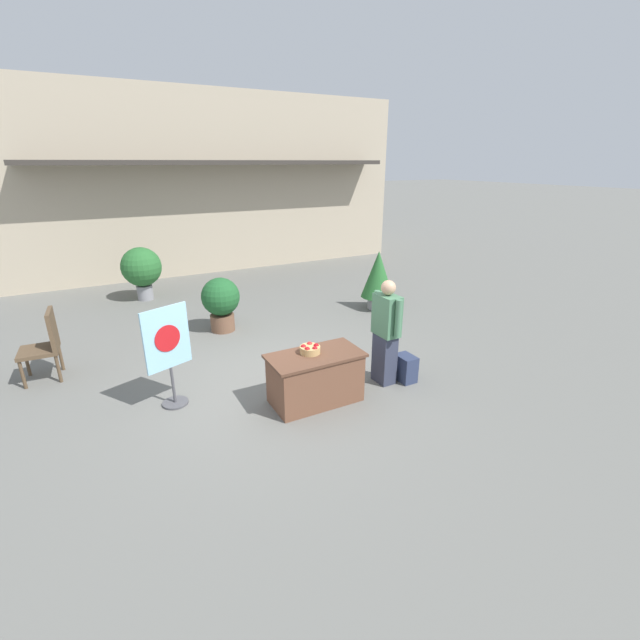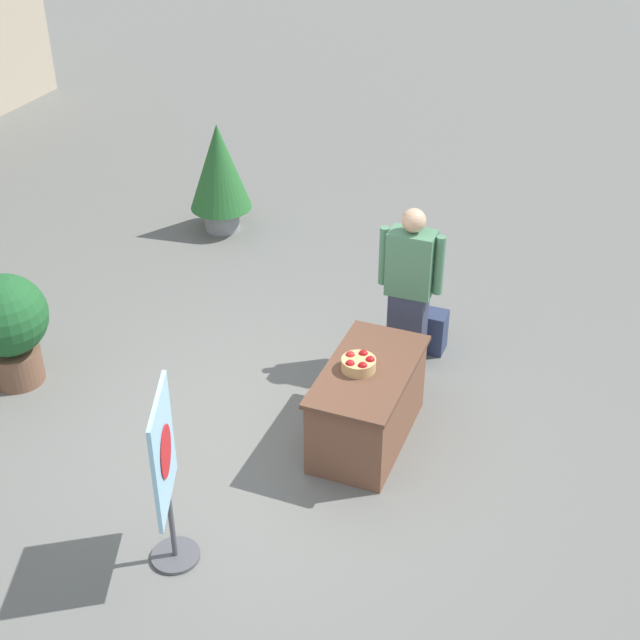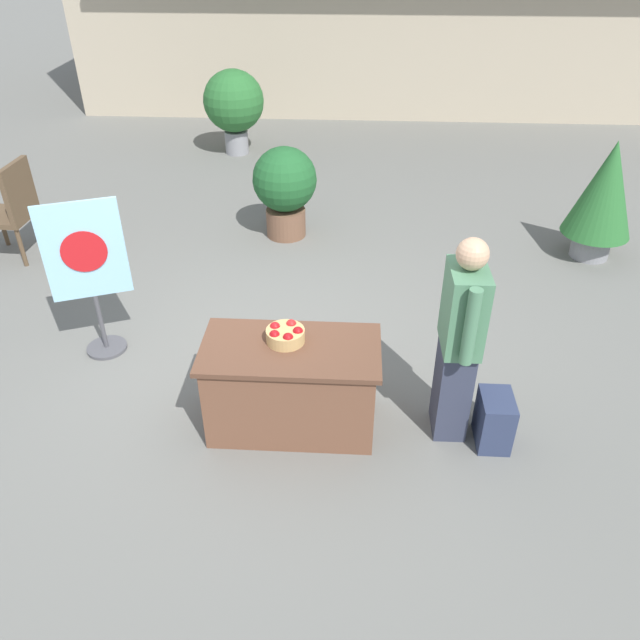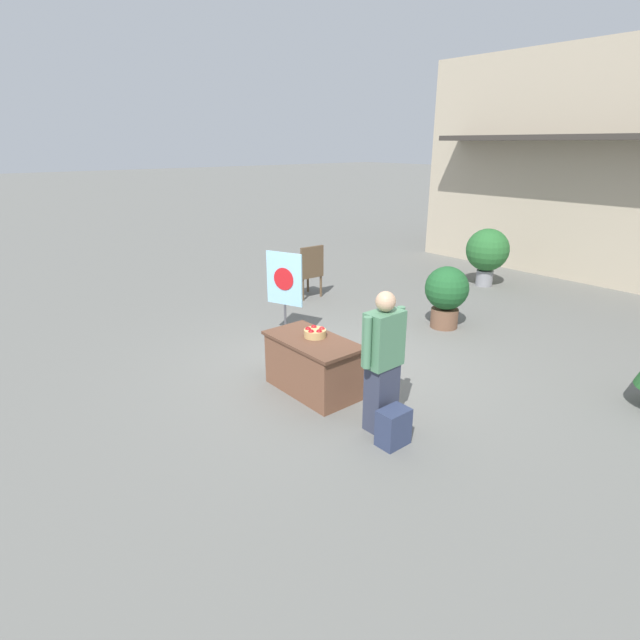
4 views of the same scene
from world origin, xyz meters
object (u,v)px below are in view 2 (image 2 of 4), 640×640
potted_plant_near_left (219,171)px  potted_plant_near_right (7,323)px  display_table (368,404)px  backpack (429,330)px  apple_basket (359,363)px  person_visitor (410,288)px  poster_board (166,473)px

potted_plant_near_left → potted_plant_near_right: 3.58m
display_table → backpack: size_ratio=3.15×
apple_basket → potted_plant_near_left: (3.21, 2.90, -0.02)m
display_table → potted_plant_near_left: bearing=43.2°
display_table → potted_plant_near_left: (3.17, 2.98, 0.40)m
person_visitor → potted_plant_near_right: size_ratio=1.49×
backpack → potted_plant_near_right: 3.97m
poster_board → apple_basket: bearing=44.5°
person_visitor → backpack: 0.71m
display_table → potted_plant_near_left: size_ratio=0.97×
poster_board → potted_plant_near_left: 5.40m
display_table → apple_basket: apple_basket is taller
apple_basket → display_table: bearing=-60.5°
backpack → poster_board: poster_board is taller
display_table → person_visitor: (1.21, 0.02, 0.46)m
person_visitor → poster_board: size_ratio=1.13×
display_table → poster_board: poster_board is taller
potted_plant_near_left → potted_plant_near_right: (-3.56, 0.35, -0.14)m
apple_basket → poster_board: 1.93m
potted_plant_near_right → person_visitor: bearing=-64.1°
person_visitor → potted_plant_near_right: bearing=-64.9°
display_table → apple_basket: bearing=119.5°
backpack → potted_plant_near_left: (1.64, 3.09, 0.56)m
display_table → person_visitor: 1.30m
display_table → person_visitor: bearing=0.8°
backpack → potted_plant_near_right: size_ratio=0.38×
poster_board → display_table: bearing=43.1°
potted_plant_near_left → potted_plant_near_right: potted_plant_near_left is taller
backpack → person_visitor: bearing=157.1°
person_visitor → backpack: bearing=156.3°
backpack → display_table: bearing=175.6°
apple_basket → backpack: 1.69m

